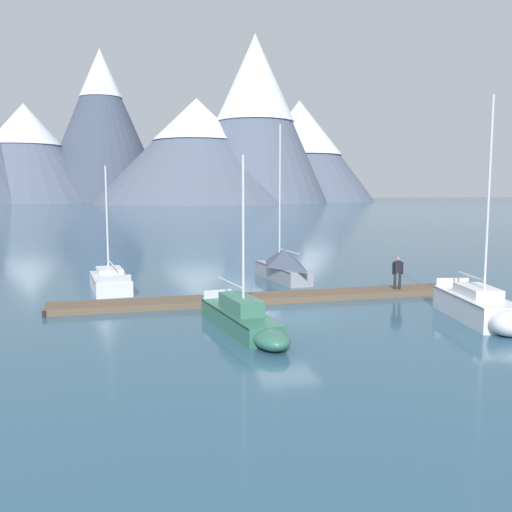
{
  "coord_description": "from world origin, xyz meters",
  "views": [
    {
      "loc": [
        -6.42,
        -22.5,
        5.43
      ],
      "look_at": [
        0.0,
        6.0,
        2.0
      ],
      "focal_mm": 39.61,
      "sensor_mm": 36.0,
      "label": 1
    }
  ],
  "objects_px": {
    "sailboat_nearest_berth": "(109,280)",
    "sailboat_second_berth": "(244,319)",
    "sailboat_mid_dock_port": "(282,265)",
    "sailboat_mid_dock_starboard": "(480,307)",
    "person_on_dock": "(398,271)"
  },
  "relations": [
    {
      "from": "sailboat_second_berth",
      "to": "person_on_dock",
      "type": "bearing_deg",
      "value": 31.68
    },
    {
      "from": "sailboat_nearest_berth",
      "to": "sailboat_second_berth",
      "type": "distance_m",
      "value": 12.1
    },
    {
      "from": "sailboat_mid_dock_port",
      "to": "sailboat_mid_dock_starboard",
      "type": "bearing_deg",
      "value": -67.72
    },
    {
      "from": "sailboat_nearest_berth",
      "to": "sailboat_second_berth",
      "type": "bearing_deg",
      "value": -63.67
    },
    {
      "from": "sailboat_mid_dock_port",
      "to": "sailboat_mid_dock_starboard",
      "type": "relative_size",
      "value": 1.02
    },
    {
      "from": "sailboat_mid_dock_starboard",
      "to": "sailboat_nearest_berth",
      "type": "bearing_deg",
      "value": 143.09
    },
    {
      "from": "sailboat_second_berth",
      "to": "sailboat_mid_dock_starboard",
      "type": "distance_m",
      "value": 9.86
    },
    {
      "from": "sailboat_second_berth",
      "to": "sailboat_mid_dock_starboard",
      "type": "bearing_deg",
      "value": -3.38
    },
    {
      "from": "person_on_dock",
      "to": "sailboat_nearest_berth",
      "type": "bearing_deg",
      "value": 160.8
    },
    {
      "from": "sailboat_mid_dock_port",
      "to": "sailboat_mid_dock_starboard",
      "type": "distance_m",
      "value": 13.41
    },
    {
      "from": "sailboat_mid_dock_port",
      "to": "person_on_dock",
      "type": "bearing_deg",
      "value": -53.32
    },
    {
      "from": "sailboat_mid_dock_port",
      "to": "sailboat_second_berth",
      "type": "bearing_deg",
      "value": -111.93
    },
    {
      "from": "sailboat_mid_dock_starboard",
      "to": "person_on_dock",
      "type": "xyz_separation_m",
      "value": [
        -0.55,
        6.32,
        0.63
      ]
    },
    {
      "from": "sailboat_second_berth",
      "to": "sailboat_mid_dock_starboard",
      "type": "relative_size",
      "value": 0.78
    },
    {
      "from": "sailboat_nearest_berth",
      "to": "sailboat_mid_dock_starboard",
      "type": "distance_m",
      "value": 19.02
    }
  ]
}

